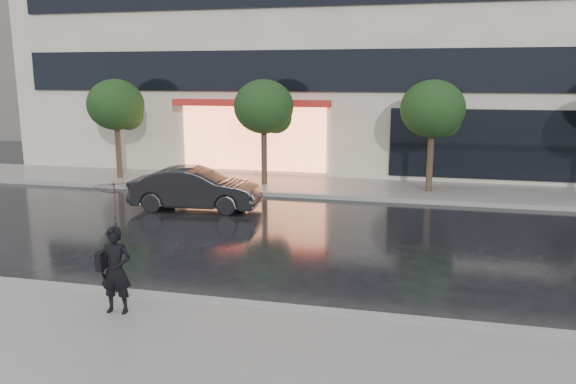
% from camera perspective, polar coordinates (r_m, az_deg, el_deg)
% --- Properties ---
extents(ground, '(120.00, 120.00, 0.00)m').
position_cam_1_polar(ground, '(11.09, -1.39, -9.98)').
color(ground, black).
rests_on(ground, ground).
extents(sidewalk_near, '(60.00, 4.50, 0.12)m').
position_cam_1_polar(sidewalk_near, '(8.26, -7.38, -17.64)').
color(sidewalk_near, slate).
rests_on(sidewalk_near, ground).
extents(sidewalk_far, '(60.00, 3.50, 0.12)m').
position_cam_1_polar(sidewalk_far, '(20.78, 5.77, 0.44)').
color(sidewalk_far, slate).
rests_on(sidewalk_far, ground).
extents(curb_near, '(60.00, 0.25, 0.14)m').
position_cam_1_polar(curb_near, '(10.17, -2.85, -11.63)').
color(curb_near, gray).
rests_on(curb_near, ground).
extents(curb_far, '(60.00, 0.25, 0.14)m').
position_cam_1_polar(curb_far, '(19.08, 5.07, -0.53)').
color(curb_far, gray).
rests_on(curb_far, ground).
extents(tree_far_west, '(2.20, 2.20, 3.99)m').
position_cam_1_polar(tree_far_west, '(23.13, -16.93, 8.29)').
color(tree_far_west, '#33261C').
rests_on(tree_far_west, ground).
extents(tree_mid_west, '(2.20, 2.20, 3.99)m').
position_cam_1_polar(tree_mid_west, '(20.79, -2.30, 8.45)').
color(tree_mid_west, '#33261C').
rests_on(tree_mid_west, ground).
extents(tree_mid_east, '(2.20, 2.20, 3.99)m').
position_cam_1_polar(tree_mid_east, '(20.04, 14.64, 7.97)').
color(tree_mid_east, '#33261C').
rests_on(tree_mid_east, ground).
extents(parked_car, '(4.09, 1.69, 1.32)m').
position_cam_1_polar(parked_car, '(17.66, -9.36, 0.32)').
color(parked_car, black).
rests_on(parked_car, ground).
extents(pedestrian_with_umbrella, '(1.12, 1.14, 2.29)m').
position_cam_1_polar(pedestrian_with_umbrella, '(9.77, -17.18, -3.07)').
color(pedestrian_with_umbrella, black).
rests_on(pedestrian_with_umbrella, sidewalk_near).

